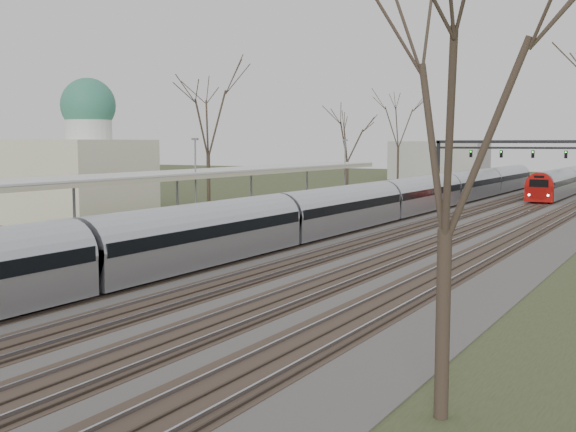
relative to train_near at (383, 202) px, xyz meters
name	(u,v)px	position (x,y,z in m)	size (l,w,h in m)	color
track_bed	(443,217)	(2.76, 5.46, -1.42)	(24.00, 160.00, 0.22)	#474442
platform	(213,227)	(-6.55, -12.04, -0.98)	(3.50, 69.00, 1.00)	#9E9B93
canopy	(166,176)	(-6.55, -16.55, 2.45)	(4.10, 50.00, 3.11)	slate
dome_building	(73,172)	(-19.21, -11.54, 2.24)	(10.00, 8.00, 10.30)	beige
signal_gantry	(527,150)	(2.79, 35.45, 3.43)	(21.00, 0.59, 6.08)	black
tree_west_far	(208,115)	(-14.50, -1.54, 6.54)	(5.50, 5.50, 11.33)	#2D231C
tree_east_near	(448,105)	(15.50, -34.54, 5.08)	(4.50, 4.50, 9.27)	#2D231C
train_near	(383,202)	(0.00, 0.00, 0.00)	(2.62, 90.21, 3.05)	#A1A4AB
train_far	(576,179)	(7.00, 43.00, 0.00)	(2.62, 45.21, 3.05)	#A1A4AB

